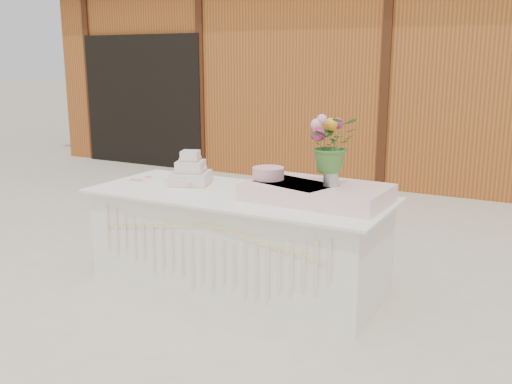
# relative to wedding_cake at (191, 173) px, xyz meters

# --- Properties ---
(ground) EXTENTS (80.00, 80.00, 0.00)m
(ground) POSITION_rel_wedding_cake_xyz_m (0.52, -0.11, -0.87)
(ground) COLOR beige
(ground) RESTS_ON ground
(barn) EXTENTS (12.60, 4.60, 3.30)m
(barn) POSITION_rel_wedding_cake_xyz_m (0.51, 5.88, 0.81)
(barn) COLOR #A75123
(barn) RESTS_ON ground
(cake_table) EXTENTS (2.40, 1.00, 0.77)m
(cake_table) POSITION_rel_wedding_cake_xyz_m (0.52, -0.12, -0.48)
(cake_table) COLOR white
(cake_table) RESTS_ON ground
(wedding_cake) EXTENTS (0.40, 0.40, 0.28)m
(wedding_cake) POSITION_rel_wedding_cake_xyz_m (0.00, 0.00, 0.00)
(wedding_cake) COLOR silver
(wedding_cake) RESTS_ON cake_table
(pink_cake_stand) EXTENTS (0.31, 0.31, 0.22)m
(pink_cake_stand) POSITION_rel_wedding_cake_xyz_m (0.77, -0.07, 0.03)
(pink_cake_stand) COLOR white
(pink_cake_stand) RESTS_ON cake_table
(satin_runner) EXTENTS (1.06, 0.64, 0.13)m
(satin_runner) POSITION_rel_wedding_cake_xyz_m (1.16, -0.04, -0.03)
(satin_runner) COLOR #FFD4CD
(satin_runner) RESTS_ON cake_table
(flower_vase) EXTENTS (0.11, 0.11, 0.15)m
(flower_vase) POSITION_rel_wedding_cake_xyz_m (1.27, -0.06, 0.11)
(flower_vase) COLOR #AFAFB4
(flower_vase) RESTS_ON satin_runner
(bouquet) EXTENTS (0.48, 0.46, 0.40)m
(bouquet) POSITION_rel_wedding_cake_xyz_m (1.27, -0.06, 0.39)
(bouquet) COLOR #3E6D2B
(bouquet) RESTS_ON flower_vase
(loose_flowers) EXTENTS (0.25, 0.35, 0.02)m
(loose_flowers) POSITION_rel_wedding_cake_xyz_m (-0.48, -0.06, -0.09)
(loose_flowers) COLOR pink
(loose_flowers) RESTS_ON cake_table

